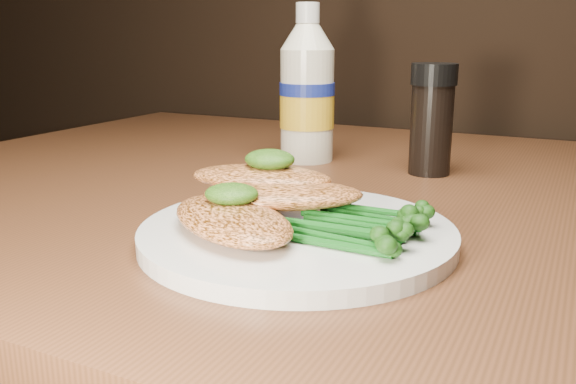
% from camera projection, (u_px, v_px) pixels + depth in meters
% --- Properties ---
extents(plate, '(0.25, 0.25, 0.01)m').
position_uv_depth(plate, '(297.00, 234.00, 0.48)').
color(plate, white).
rests_on(plate, dining_table).
extents(chicken_front, '(0.15, 0.13, 0.02)m').
position_uv_depth(chicken_front, '(232.00, 219.00, 0.45)').
color(chicken_front, '#F4894D').
rests_on(chicken_front, plate).
extents(chicken_mid, '(0.14, 0.11, 0.02)m').
position_uv_depth(chicken_mid, '(283.00, 195.00, 0.49)').
color(chicken_mid, '#F4894D').
rests_on(chicken_mid, plate).
extents(chicken_back, '(0.13, 0.09, 0.02)m').
position_uv_depth(chicken_back, '(261.00, 177.00, 0.52)').
color(chicken_back, '#F4894D').
rests_on(chicken_back, plate).
extents(pesto_front, '(0.05, 0.04, 0.02)m').
position_uv_depth(pesto_front, '(232.00, 194.00, 0.47)').
color(pesto_front, black).
rests_on(pesto_front, chicken_front).
extents(pesto_back, '(0.05, 0.05, 0.02)m').
position_uv_depth(pesto_back, '(270.00, 159.00, 0.52)').
color(pesto_back, black).
rests_on(pesto_back, chicken_back).
extents(broccolini_bundle, '(0.13, 0.11, 0.02)m').
position_uv_depth(broccolini_bundle, '(355.00, 222.00, 0.46)').
color(broccolini_bundle, '#125516').
rests_on(broccolini_bundle, plate).
extents(mayo_bottle, '(0.09, 0.09, 0.19)m').
position_uv_depth(mayo_bottle, '(307.00, 84.00, 0.75)').
color(mayo_bottle, silver).
rests_on(mayo_bottle, dining_table).
extents(pepper_grinder, '(0.06, 0.06, 0.12)m').
position_uv_depth(pepper_grinder, '(432.00, 120.00, 0.69)').
color(pepper_grinder, black).
rests_on(pepper_grinder, dining_table).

